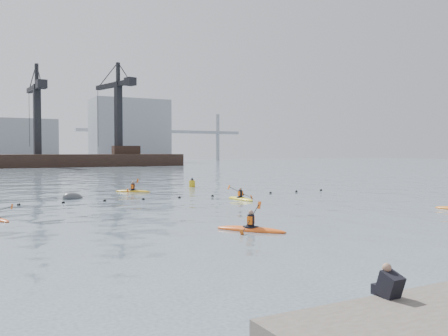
{
  "coord_description": "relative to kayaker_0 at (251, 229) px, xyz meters",
  "views": [
    {
      "loc": [
        -13.72,
        -13.37,
        3.79
      ],
      "look_at": [
        -0.5,
        11.66,
        2.8
      ],
      "focal_mm": 38.0,
      "sensor_mm": 36.0,
      "label": 1
    }
  ],
  "objects": [
    {
      "name": "ground",
      "position": [
        2.11,
        -5.88,
        -0.11
      ],
      "size": [
        400.0,
        400.0,
        0.0
      ],
      "primitive_type": "plane",
      "color": "#3E505B",
      "rests_on": "ground"
    },
    {
      "name": "kayaker_3",
      "position": [
        6.85,
        12.95,
        -0.01
      ],
      "size": [
        2.33,
        3.38,
        1.32
      ],
      "rotation": [
        0.0,
        0.0,
        0.06
      ],
      "color": "yellow",
      "rests_on": "ground"
    },
    {
      "name": "nav_buoy",
      "position": [
        8.86,
        26.79,
        0.25
      ],
      "size": [
        0.65,
        0.65,
        1.18
      ],
      "color": "gold",
      "rests_on": "ground"
    },
    {
      "name": "mooring_buoy",
      "position": [
        -4.62,
        20.07,
        -0.11
      ],
      "size": [
        2.44,
        2.19,
        1.39
      ],
      "primitive_type": "ellipsoid",
      "rotation": [
        0.0,
        0.21,
        0.6
      ],
      "color": "#414347",
      "rests_on": "ground"
    },
    {
      "name": "barge_pier",
      "position": [
        1.88,
        104.11,
        1.79
      ],
      "size": [
        72.0,
        19.3,
        29.5
      ],
      "color": "black",
      "rests_on": "ground"
    },
    {
      "name": "kayaker_5",
      "position": [
        1.45,
        23.75,
        -0.0
      ],
      "size": [
        3.09,
        2.84,
        1.3
      ],
      "rotation": [
        0.0,
        0.0,
        0.85
      ],
      "color": "gold",
      "rests_on": "ground"
    },
    {
      "name": "float_line",
      "position": [
        1.61,
        16.65,
        -0.08
      ],
      "size": [
        33.24,
        0.73,
        0.24
      ],
      "color": "black",
      "rests_on": "ground"
    },
    {
      "name": "kayaker_0",
      "position": [
        0.0,
        0.0,
        0.0
      ],
      "size": [
        2.72,
        3.25,
        1.43
      ],
      "rotation": [
        0.0,
        0.0,
        0.65
      ],
      "color": "#E65415",
      "rests_on": "ground"
    },
    {
      "name": "skyline",
      "position": [
        4.34,
        144.39,
        9.14
      ],
      "size": [
        141.0,
        28.0,
        22.0
      ],
      "color": "gray",
      "rests_on": "ground"
    }
  ]
}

